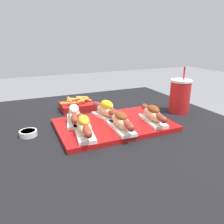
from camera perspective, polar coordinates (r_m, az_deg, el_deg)
patio_table at (r=1.11m, az=-0.10°, el=-21.55°), size 1.07×1.18×0.74m
serving_tray at (r=0.90m, az=0.52°, el=-3.33°), size 0.46×0.30×0.02m
hot_dog_0 at (r=0.78m, az=-7.31°, el=-3.71°), size 0.08×0.20×0.07m
hot_dog_1 at (r=0.82m, az=2.24°, el=-2.48°), size 0.07×0.20×0.07m
hot_dog_2 at (r=0.91m, az=10.68°, el=-0.61°), size 0.08×0.20×0.07m
hot_dog_3 at (r=0.90m, az=-9.84°, el=-0.63°), size 0.09×0.20×0.08m
hot_dog_4 at (r=0.94m, az=-1.34°, el=0.46°), size 0.09×0.20×0.08m
sauce_bowl at (r=0.88m, az=-21.03°, el=-5.13°), size 0.06×0.06×0.02m
drink_cup at (r=1.11m, az=17.30°, el=4.01°), size 0.10×0.10×0.22m
fries_basket at (r=1.12m, az=-9.06°, el=1.66°), size 0.17×0.13×0.06m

